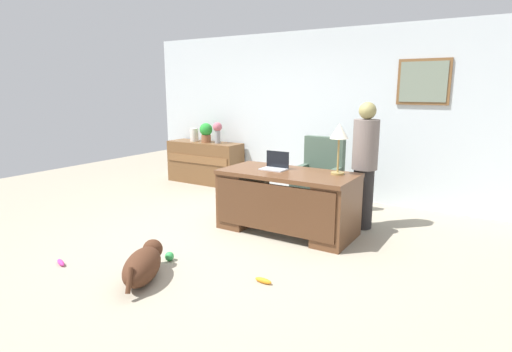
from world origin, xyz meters
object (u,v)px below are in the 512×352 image
(armchair, at_px, (319,180))
(laptop, at_px, (275,165))
(desk_lamp, at_px, (339,134))
(dog_toy_ball, at_px, (169,256))
(vase_with_flowers, at_px, (217,130))
(person_standing, at_px, (365,165))
(potted_plant, at_px, (206,132))
(desk, at_px, (286,200))
(dog_toy_plush, at_px, (263,281))
(dog_toy_bone, at_px, (61,263))
(credenza, at_px, (205,162))
(dog_lying, at_px, (143,264))
(vase_empty, at_px, (194,135))

(armchair, relative_size, laptop, 3.42)
(desk_lamp, relative_size, dog_toy_ball, 6.31)
(vase_with_flowers, bearing_deg, person_standing, -17.41)
(armchair, distance_m, laptop, 1.01)
(vase_with_flowers, xyz_separation_m, potted_plant, (-0.27, 0.00, -0.04))
(desk, relative_size, person_standing, 1.04)
(person_standing, height_order, dog_toy_plush, person_standing)
(potted_plant, bearing_deg, dog_toy_plush, -44.38)
(desk, height_order, vase_with_flowers, vase_with_flowers)
(dog_toy_bone, bearing_deg, desk, 54.77)
(credenza, height_order, desk_lamp, desk_lamp)
(dog_lying, distance_m, vase_empty, 4.31)
(dog_lying, distance_m, dog_toy_plush, 1.14)
(desk, distance_m, dog_toy_plush, 1.49)
(desk, xyz_separation_m, credenza, (-2.62, 1.64, -0.02))
(armchair, height_order, dog_toy_ball, armchair)
(person_standing, bearing_deg, potted_plant, 163.92)
(person_standing, distance_m, vase_empty, 3.75)
(dog_toy_ball, bearing_deg, dog_toy_bone, -142.52)
(dog_toy_plush, bearing_deg, potted_plant, 135.62)
(potted_plant, xyz_separation_m, dog_toy_ball, (1.96, -3.08, -0.93))
(vase_empty, bearing_deg, desk_lamp, -22.52)
(laptop, bearing_deg, armchair, 77.05)
(vase_empty, distance_m, dog_toy_ball, 3.91)
(vase_empty, relative_size, potted_plant, 0.69)
(credenza, relative_size, dog_toy_ball, 15.48)
(credenza, distance_m, dog_lying, 4.12)
(laptop, height_order, dog_toy_ball, laptop)
(person_standing, xyz_separation_m, desk_lamp, (-0.18, -0.47, 0.42))
(desk, bearing_deg, credenza, 147.99)
(potted_plant, bearing_deg, credenza, -178.17)
(desk_lamp, relative_size, potted_plant, 1.69)
(dog_toy_ball, xyz_separation_m, dog_toy_plush, (1.10, 0.09, -0.02))
(vase_with_flowers, bearing_deg, dog_toy_plush, -47.01)
(armchair, distance_m, dog_toy_ball, 2.56)
(dog_toy_bone, distance_m, dog_toy_plush, 2.12)
(dog_toy_ball, height_order, dog_toy_bone, dog_toy_ball)
(potted_plant, bearing_deg, armchair, -13.80)
(dog_toy_ball, bearing_deg, person_standing, 57.09)
(dog_toy_bone, bearing_deg, person_standing, 51.17)
(vase_with_flowers, distance_m, dog_toy_ball, 3.65)
(armchair, height_order, potted_plant, potted_plant)
(dog_toy_ball, height_order, dog_toy_plush, dog_toy_ball)
(desk, distance_m, dog_lying, 1.98)
(dog_lying, xyz_separation_m, vase_with_flowers, (-1.80, 3.53, 0.87))
(potted_plant, relative_size, dog_toy_bone, 2.03)
(dog_toy_ball, distance_m, dog_toy_bone, 1.10)
(vase_with_flowers, height_order, dog_toy_bone, vase_with_flowers)
(desk, height_order, vase_empty, vase_empty)
(desk_lamp, bearing_deg, desk, -159.86)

